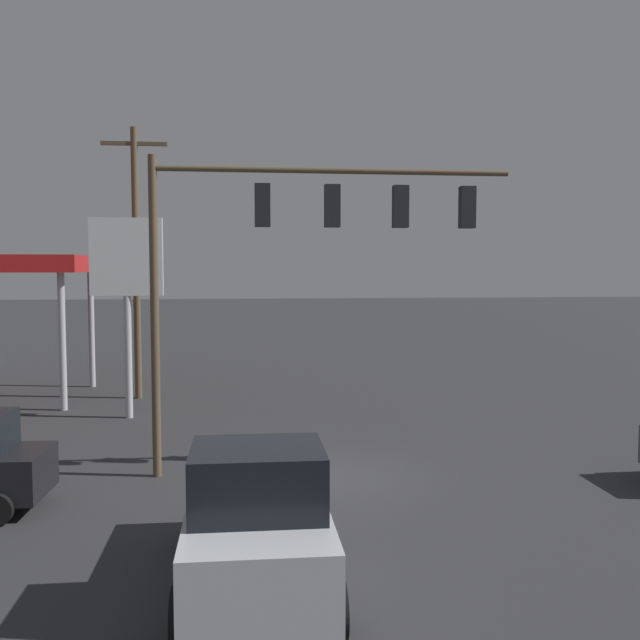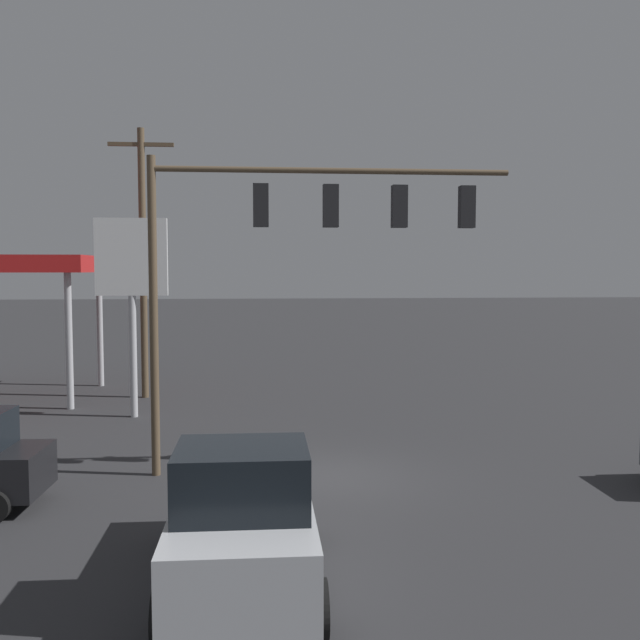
# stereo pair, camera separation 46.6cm
# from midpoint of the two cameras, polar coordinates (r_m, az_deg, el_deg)

# --- Properties ---
(ground_plane) EXTENTS (200.00, 200.00, 0.00)m
(ground_plane) POSITION_cam_midpoint_polar(r_m,az_deg,el_deg) (17.08, 1.42, -12.44)
(ground_plane) COLOR #2D2D30
(traffic_signal_assembly) EXTENTS (8.52, 0.43, 7.47)m
(traffic_signal_assembly) POSITION_cam_midpoint_polar(r_m,az_deg,el_deg) (16.88, -1.06, 6.93)
(traffic_signal_assembly) COLOR brown
(traffic_signal_assembly) RESTS_ON ground
(utility_pole) EXTENTS (2.40, 0.26, 10.06)m
(utility_pole) POSITION_cam_midpoint_polar(r_m,az_deg,el_deg) (27.48, -13.51, 4.94)
(utility_pole) COLOR brown
(utility_pole) RESTS_ON ground
(price_sign) EXTENTS (2.31, 0.27, 6.51)m
(price_sign) POSITION_cam_midpoint_polar(r_m,az_deg,el_deg) (23.91, -14.30, 3.93)
(price_sign) COLOR #B7B7BC
(price_sign) RESTS_ON ground
(pickup_parked) EXTENTS (2.29, 5.22, 2.40)m
(pickup_parked) POSITION_cam_midpoint_polar(r_m,az_deg,el_deg) (11.19, -4.90, -15.55)
(pickup_parked) COLOR silver
(pickup_parked) RESTS_ON ground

